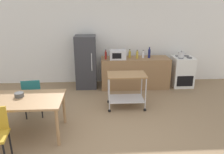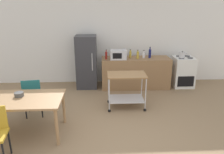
% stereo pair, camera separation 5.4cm
% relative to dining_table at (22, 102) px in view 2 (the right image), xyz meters
% --- Properties ---
extents(ground_plane, '(12.00, 12.00, 0.00)m').
position_rel_dining_table_xyz_m(ground_plane, '(1.60, -0.19, -0.67)').
color(ground_plane, '#8C7051').
extents(back_wall, '(8.40, 0.12, 2.90)m').
position_rel_dining_table_xyz_m(back_wall, '(1.60, 3.01, 0.78)').
color(back_wall, white).
rests_on(back_wall, ground_plane).
extents(kitchen_counter, '(2.00, 0.64, 0.90)m').
position_rel_dining_table_xyz_m(kitchen_counter, '(2.50, 2.41, -0.22)').
color(kitchen_counter, olive).
rests_on(kitchen_counter, ground_plane).
extents(dining_table, '(1.50, 0.90, 0.75)m').
position_rel_dining_table_xyz_m(dining_table, '(0.00, 0.00, 0.00)').
color(dining_table, '#A37A51').
rests_on(dining_table, ground_plane).
extents(chair_teal, '(0.45, 0.45, 0.89)m').
position_rel_dining_table_xyz_m(chair_teal, '(-0.02, 0.71, -0.15)').
color(chair_teal, '#1E666B').
rests_on(chair_teal, ground_plane).
extents(stove_oven, '(0.60, 0.61, 0.92)m').
position_rel_dining_table_xyz_m(stove_oven, '(3.95, 2.43, -0.22)').
color(stove_oven, white).
rests_on(stove_oven, ground_plane).
extents(refrigerator, '(0.60, 0.63, 1.55)m').
position_rel_dining_table_xyz_m(refrigerator, '(1.05, 2.51, 0.10)').
color(refrigerator, '#333338').
rests_on(refrigerator, ground_plane).
extents(kitchen_cart, '(0.91, 0.57, 0.85)m').
position_rel_dining_table_xyz_m(kitchen_cart, '(2.08, 1.06, -0.10)').
color(kitchen_cart, olive).
rests_on(kitchen_cart, ground_plane).
extents(bottle_soy_sauce, '(0.06, 0.06, 0.28)m').
position_rel_dining_table_xyz_m(bottle_soy_sauce, '(1.63, 2.31, 0.34)').
color(bottle_soy_sauce, maroon).
rests_on(bottle_soy_sauce, kitchen_counter).
extents(microwave, '(0.46, 0.35, 0.26)m').
position_rel_dining_table_xyz_m(microwave, '(1.97, 2.32, 0.36)').
color(microwave, silver).
rests_on(microwave, kitchen_counter).
extents(bottle_sesame_oil, '(0.07, 0.07, 0.24)m').
position_rel_dining_table_xyz_m(bottle_sesame_oil, '(2.34, 2.47, 0.33)').
color(bottle_sesame_oil, gold).
rests_on(bottle_sesame_oil, kitchen_counter).
extents(bottle_hot_sauce, '(0.07, 0.07, 0.25)m').
position_rel_dining_table_xyz_m(bottle_hot_sauce, '(2.54, 2.34, 0.34)').
color(bottle_hot_sauce, gold).
rests_on(bottle_hot_sauce, kitchen_counter).
extents(bottle_wine, '(0.07, 0.07, 0.23)m').
position_rel_dining_table_xyz_m(bottle_wine, '(2.73, 2.41, 0.32)').
color(bottle_wine, silver).
rests_on(bottle_wine, kitchen_counter).
extents(bottle_vinegar, '(0.07, 0.07, 0.32)m').
position_rel_dining_table_xyz_m(bottle_vinegar, '(2.90, 2.41, 0.36)').
color(bottle_vinegar, navy).
rests_on(bottle_vinegar, kitchen_counter).
extents(fruit_bowl, '(0.17, 0.17, 0.08)m').
position_rel_dining_table_xyz_m(fruit_bowl, '(-0.07, 0.10, 0.12)').
color(fruit_bowl, '#4C4C4C').
rests_on(fruit_bowl, dining_table).
extents(kettle, '(0.24, 0.17, 0.19)m').
position_rel_dining_table_xyz_m(kettle, '(3.83, 2.33, 0.33)').
color(kettle, silver).
rests_on(kettle, stove_oven).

